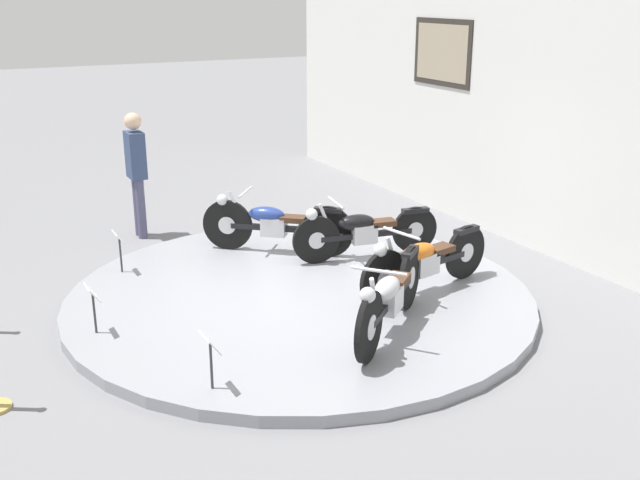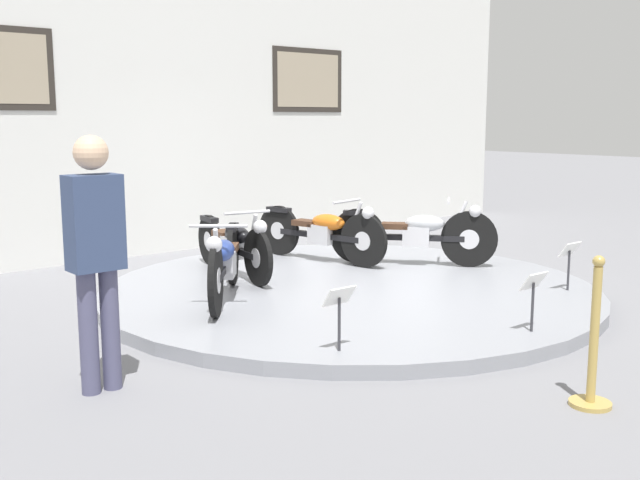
# 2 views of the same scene
# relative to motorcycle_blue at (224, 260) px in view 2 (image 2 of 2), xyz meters

# --- Properties ---
(ground_plane) EXTENTS (60.00, 60.00, 0.00)m
(ground_plane) POSITION_rel_motorcycle_blue_xyz_m (1.38, -0.31, -0.52)
(ground_plane) COLOR slate
(display_platform) EXTENTS (5.28, 5.28, 0.12)m
(display_platform) POSITION_rel_motorcycle_blue_xyz_m (1.38, -0.31, -0.46)
(display_platform) COLOR gray
(display_platform) RESTS_ON ground_plane
(back_wall) EXTENTS (14.00, 0.22, 4.53)m
(back_wall) POSITION_rel_motorcycle_blue_xyz_m (1.38, 3.43, 1.75)
(back_wall) COLOR silver
(back_wall) RESTS_ON ground_plane
(motorcycle_blue) EXTENTS (1.34, 1.58, 0.81)m
(motorcycle_blue) POSITION_rel_motorcycle_blue_xyz_m (0.00, 0.00, 0.00)
(motorcycle_blue) COLOR black
(motorcycle_blue) RESTS_ON display_platform
(motorcycle_black) EXTENTS (0.54, 1.94, 0.78)m
(motorcycle_black) POSITION_rel_motorcycle_blue_xyz_m (0.72, 0.92, -0.02)
(motorcycle_black) COLOR black
(motorcycle_black) RESTS_ON display_platform
(motorcycle_orange) EXTENTS (0.58, 1.97, 0.80)m
(motorcycle_orange) POSITION_rel_motorcycle_blue_xyz_m (2.04, 0.92, -0.01)
(motorcycle_orange) COLOR black
(motorcycle_orange) RESTS_ON display_platform
(motorcycle_silver) EXTENTS (1.34, 1.59, 0.82)m
(motorcycle_silver) POSITION_rel_motorcycle_blue_xyz_m (2.76, 0.00, 0.00)
(motorcycle_silver) COLOR black
(motorcycle_silver) RESTS_ON display_platform
(info_placard_front_left) EXTENTS (0.26, 0.11, 0.51)m
(info_placard_front_left) POSITION_rel_motorcycle_blue_xyz_m (-0.22, -1.95, -0.03)
(info_placard_front_left) COLOR #333338
(info_placard_front_left) RESTS_ON display_platform
(info_placard_front_centre) EXTENTS (0.26, 0.11, 0.51)m
(info_placard_front_centre) POSITION_rel_motorcycle_blue_xyz_m (1.38, -2.60, -0.03)
(info_placard_front_centre) COLOR #333338
(info_placard_front_centre) RESTS_ON display_platform
(info_placard_front_right) EXTENTS (0.26, 0.11, 0.51)m
(info_placard_front_right) POSITION_rel_motorcycle_blue_xyz_m (2.97, -1.95, -0.03)
(info_placard_front_right) COLOR #333338
(info_placard_front_right) RESTS_ON display_platform
(visitor_standing) EXTENTS (0.36, 0.24, 1.79)m
(visitor_standing) POSITION_rel_motorcycle_blue_xyz_m (-1.85, -1.27, 0.51)
(visitor_standing) COLOR #4C4C6B
(visitor_standing) RESTS_ON ground_plane
(stanchion_post_left_of_entry) EXTENTS (0.28, 0.28, 1.02)m
(stanchion_post_left_of_entry) POSITION_rel_motorcycle_blue_xyz_m (0.53, -3.65, -0.18)
(stanchion_post_left_of_entry) COLOR tan
(stanchion_post_left_of_entry) RESTS_ON ground_plane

